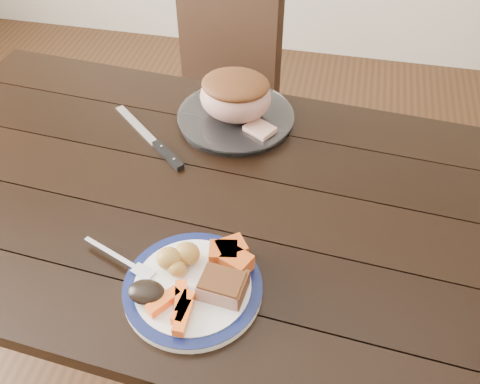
% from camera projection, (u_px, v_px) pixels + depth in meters
% --- Properties ---
extents(ground, '(4.00, 4.00, 0.00)m').
position_uv_depth(ground, '(217.00, 358.00, 1.75)').
color(ground, '#472B16').
rests_on(ground, ground).
extents(dining_table, '(1.67, 1.02, 0.75)m').
position_uv_depth(dining_table, '(209.00, 224.00, 1.29)').
color(dining_table, black).
rests_on(dining_table, ground).
extents(chair_far, '(0.55, 0.56, 0.93)m').
position_uv_depth(chair_far, '(210.00, 92.00, 1.92)').
color(chair_far, black).
rests_on(chair_far, ground).
extents(dinner_plate, '(0.27, 0.27, 0.02)m').
position_uv_depth(dinner_plate, '(193.00, 288.00, 1.03)').
color(dinner_plate, white).
rests_on(dinner_plate, dining_table).
extents(plate_rim, '(0.27, 0.27, 0.02)m').
position_uv_depth(plate_rim, '(193.00, 286.00, 1.03)').
color(plate_rim, '#0D1545').
rests_on(plate_rim, dinner_plate).
extents(serving_platter, '(0.30, 0.30, 0.02)m').
position_uv_depth(serving_platter, '(236.00, 119.00, 1.42)').
color(serving_platter, white).
rests_on(serving_platter, dining_table).
extents(pork_slice, '(0.09, 0.07, 0.04)m').
position_uv_depth(pork_slice, '(222.00, 287.00, 1.00)').
color(pork_slice, tan).
rests_on(pork_slice, dinner_plate).
extents(roasted_potatoes, '(0.08, 0.08, 0.04)m').
position_uv_depth(roasted_potatoes, '(178.00, 258.00, 1.04)').
color(roasted_potatoes, gold).
rests_on(roasted_potatoes, dinner_plate).
extents(carrot_batons, '(0.08, 0.11, 0.02)m').
position_uv_depth(carrot_batons, '(178.00, 306.00, 0.98)').
color(carrot_batons, '#FF5E15').
rests_on(carrot_batons, dinner_plate).
extents(pumpkin_wedges, '(0.10, 0.09, 0.04)m').
position_uv_depth(pumpkin_wedges, '(230.00, 256.00, 1.05)').
color(pumpkin_wedges, '#EB581A').
rests_on(pumpkin_wedges, dinner_plate).
extents(dark_mushroom, '(0.07, 0.05, 0.03)m').
position_uv_depth(dark_mushroom, '(147.00, 292.00, 0.99)').
color(dark_mushroom, black).
rests_on(dark_mushroom, dinner_plate).
extents(fork, '(0.17, 0.08, 0.00)m').
position_uv_depth(fork, '(123.00, 261.00, 1.07)').
color(fork, silver).
rests_on(fork, dinner_plate).
extents(roast_joint, '(0.18, 0.16, 0.12)m').
position_uv_depth(roast_joint, '(236.00, 97.00, 1.37)').
color(roast_joint, tan).
rests_on(roast_joint, serving_platter).
extents(cut_slice, '(0.09, 0.08, 0.02)m').
position_uv_depth(cut_slice, '(260.00, 130.00, 1.36)').
color(cut_slice, tan).
rests_on(cut_slice, serving_platter).
extents(carving_knife, '(0.25, 0.23, 0.01)m').
position_uv_depth(carving_knife, '(160.00, 147.00, 1.34)').
color(carving_knife, silver).
rests_on(carving_knife, dining_table).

